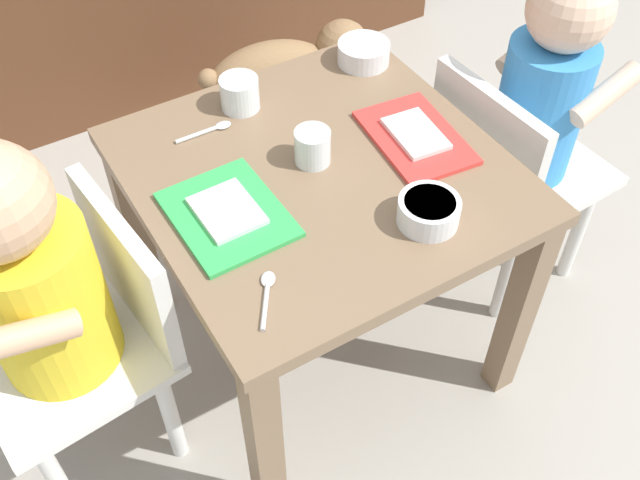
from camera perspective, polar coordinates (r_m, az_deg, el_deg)
ground_plane at (r=1.52m, az=0.00°, el=-7.83°), size 7.00×7.00×0.00m
dining_table at (r=1.22m, az=0.00°, el=2.57°), size 0.56×0.57×0.47m
seated_child_left at (r=1.11m, az=-20.52°, el=-3.50°), size 0.31×0.31×0.70m
seated_child_right at (r=1.40m, az=16.36°, el=9.83°), size 0.29×0.29×0.69m
dog at (r=1.82m, az=-2.67°, el=12.54°), size 0.43×0.21×0.32m
food_tray_left at (r=1.09m, az=-7.15°, el=2.03°), size 0.16×0.19×0.02m
food_tray_right at (r=1.22m, az=7.36°, el=7.92°), size 0.15×0.21×0.02m
water_cup_left at (r=1.28m, az=-6.20°, el=11.05°), size 0.07×0.07×0.06m
water_cup_right at (r=1.16m, az=-0.57°, el=7.05°), size 0.06×0.06×0.06m
cereal_bowl_right_side at (r=1.38m, az=3.37°, el=14.25°), size 0.09×0.09×0.04m
veggie_bowl_near at (r=1.08m, az=8.38°, el=2.25°), size 0.09×0.09×0.04m
spoon_by_left_tray at (r=0.99m, az=-4.14°, el=-4.13°), size 0.07×0.09×0.01m
spoon_by_right_tray at (r=1.24m, az=-8.52°, el=8.38°), size 0.10×0.02×0.01m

